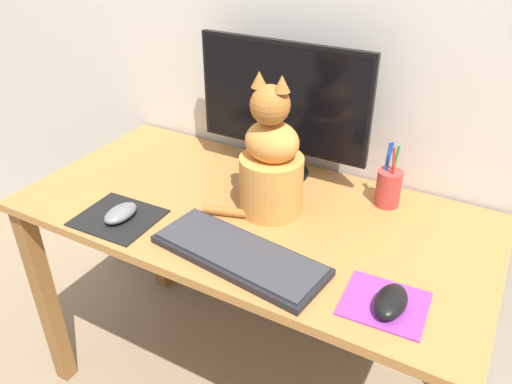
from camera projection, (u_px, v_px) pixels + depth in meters
The scene contains 9 objects.
desk at pixel (251, 241), 1.42m from camera, with size 1.28×0.64×0.73m.
monitor at pixel (282, 105), 1.43m from camera, with size 0.52×0.17×0.41m.
keyboard at pixel (239, 254), 1.18m from camera, with size 0.45×0.21×0.02m.
mousepad_left at pixel (118, 218), 1.33m from camera, with size 0.21×0.19×0.00m.
mousepad_right at pixel (385, 304), 1.05m from camera, with size 0.18×0.16×0.00m.
computer_mouse_left at pixel (121, 213), 1.31m from camera, with size 0.06×0.10×0.03m.
computer_mouse_right at pixel (391, 301), 1.02m from camera, with size 0.06×0.11×0.04m.
cat at pixel (271, 164), 1.29m from camera, with size 0.24×0.20×0.38m.
pen_cup at pixel (388, 187), 1.36m from camera, with size 0.07×0.07×0.18m.
Camera 1 is at (0.57, -1.00, 1.47)m, focal length 35.00 mm.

